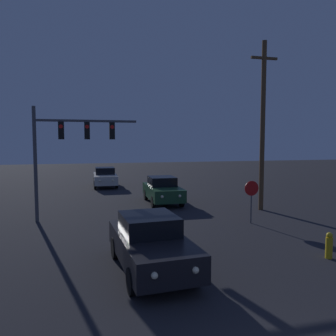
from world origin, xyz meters
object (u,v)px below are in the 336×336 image
Objects in this scene: traffic_signal_mast at (67,142)px; fire_hydrant at (329,246)px; stop_sign at (251,194)px; utility_pole at (263,124)px; car_mid at (163,190)px; car_far at (105,177)px; car_near at (150,243)px.

traffic_signal_mast is 12.80m from fire_hydrant.
utility_pole reaches higher than stop_sign.
car_mid is 9.62m from car_far.
utility_pole reaches higher than traffic_signal_mast.
utility_pole is at bearing 52.40° from stop_sign.
car_far is 0.48× the size of utility_pole.
car_far is at bearing -69.16° from car_mid.
fire_hydrant is (9.16, -8.19, -3.60)m from traffic_signal_mast.
car_far is at bearing 112.23° from stop_sign.
car_mid is 0.82× the size of traffic_signal_mast.
fire_hydrant is at bearing 108.20° from car_far.
car_near is 0.49× the size of utility_pole.
car_mid is at bearing -109.07° from car_near.
fire_hydrant is at bearing -103.80° from utility_pole.
car_mid is 2.24× the size of stop_sign.
utility_pole reaches higher than car_near.
car_far is 2.24× the size of stop_sign.
traffic_signal_mast reaches higher than car_mid.
stop_sign is at bearing -127.60° from utility_pole.
fire_hydrant is at bearing -41.81° from traffic_signal_mast.
car_mid is 7.51m from traffic_signal_mast.
traffic_signal_mast is at bearing -73.38° from car_near.
traffic_signal_mast is 0.59× the size of utility_pole.
car_near is at bearing -137.68° from utility_pole.
car_near is 6.32m from fire_hydrant.
stop_sign is at bearing 92.44° from fire_hydrant.
utility_pole reaches higher than car_mid.
car_far is (-3.26, 9.05, 0.00)m from car_mid.
car_mid and car_far have the same top height.
utility_pole is (8.26, 7.52, 4.25)m from car_near.
car_near is 1.01× the size of car_mid.
utility_pole reaches higher than car_far.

